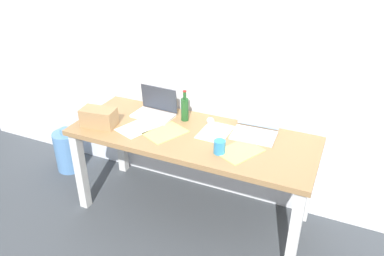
# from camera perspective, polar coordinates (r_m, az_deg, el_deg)

# --- Properties ---
(ground_plane) EXTENTS (8.00, 8.00, 0.00)m
(ground_plane) POSITION_cam_1_polar(r_m,az_deg,el_deg) (3.23, 0.00, -12.46)
(ground_plane) COLOR #42474C
(back_wall) EXTENTS (5.20, 0.08, 2.60)m
(back_wall) POSITION_cam_1_polar(r_m,az_deg,el_deg) (2.94, 3.37, 12.32)
(back_wall) COLOR white
(back_wall) RESTS_ON ground
(desk) EXTENTS (1.83, 0.71, 0.74)m
(desk) POSITION_cam_1_polar(r_m,az_deg,el_deg) (2.85, 0.00, -2.61)
(desk) COLOR #A37A4C
(desk) RESTS_ON ground
(laptop_left) EXTENTS (0.34, 0.23, 0.22)m
(laptop_left) POSITION_cam_1_polar(r_m,az_deg,el_deg) (3.07, -5.57, 2.83)
(laptop_left) COLOR silver
(laptop_left) RESTS_ON desk
(laptop_right) EXTENTS (0.32, 0.26, 0.23)m
(laptop_right) POSITION_cam_1_polar(r_m,az_deg,el_deg) (2.81, 9.54, -0.02)
(laptop_right) COLOR silver
(laptop_right) RESTS_ON desk
(beer_bottle) EXTENTS (0.06, 0.06, 0.25)m
(beer_bottle) POSITION_cam_1_polar(r_m,az_deg,el_deg) (2.96, -1.10, 2.94)
(beer_bottle) COLOR #1E5123
(beer_bottle) RESTS_ON desk
(computer_mouse) EXTENTS (0.10, 0.12, 0.03)m
(computer_mouse) POSITION_cam_1_polar(r_m,az_deg,el_deg) (2.95, 2.79, 1.12)
(computer_mouse) COLOR silver
(computer_mouse) RESTS_ON desk
(cardboard_box) EXTENTS (0.28, 0.18, 0.14)m
(cardboard_box) POSITION_cam_1_polar(r_m,az_deg,el_deg) (2.97, -13.88, 1.57)
(cardboard_box) COLOR tan
(cardboard_box) RESTS_ON desk
(coffee_mug) EXTENTS (0.08, 0.08, 0.09)m
(coffee_mug) POSITION_cam_1_polar(r_m,az_deg,el_deg) (2.56, 4.17, -2.85)
(coffee_mug) COLOR #338CC6
(coffee_mug) RESTS_ON desk
(paper_sheet_front_right) EXTENTS (0.32, 0.36, 0.00)m
(paper_sheet_front_right) POSITION_cam_1_polar(r_m,az_deg,el_deg) (2.61, 7.24, -3.49)
(paper_sheet_front_right) COLOR #F4E06B
(paper_sheet_front_right) RESTS_ON desk
(paper_sheet_near_back) EXTENTS (0.22, 0.30, 0.00)m
(paper_sheet_near_back) POSITION_cam_1_polar(r_m,az_deg,el_deg) (2.83, 3.51, -0.60)
(paper_sheet_near_back) COLOR white
(paper_sheet_near_back) RESTS_ON desk
(paper_sheet_front_left) EXTENTS (0.30, 0.35, 0.00)m
(paper_sheet_front_left) POSITION_cam_1_polar(r_m,az_deg,el_deg) (2.91, -8.18, 0.05)
(paper_sheet_front_left) COLOR white
(paper_sheet_front_left) RESTS_ON desk
(paper_yellow_folder) EXTENTS (0.32, 0.36, 0.00)m
(paper_yellow_folder) POSITION_cam_1_polar(r_m,az_deg,el_deg) (2.82, -4.02, -0.70)
(paper_yellow_folder) COLOR #F4E06B
(paper_yellow_folder) RESTS_ON desk
(water_cooler_jug) EXTENTS (0.25, 0.25, 0.44)m
(water_cooler_jug) POSITION_cam_1_polar(r_m,az_deg,el_deg) (3.82, -18.15, -3.26)
(water_cooler_jug) COLOR #598CC6
(water_cooler_jug) RESTS_ON ground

